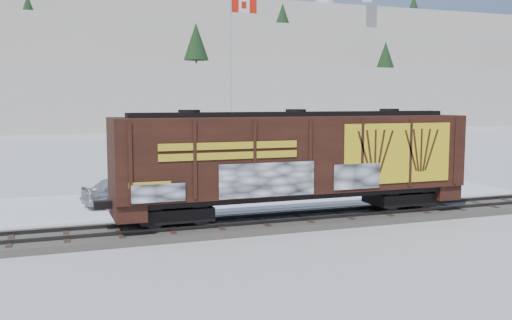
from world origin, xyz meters
name	(u,v)px	position (x,y,z in m)	size (l,w,h in m)	color
ground	(215,230)	(0.00, 0.00, 0.00)	(500.00, 500.00, 0.00)	white
rail_track	(215,227)	(0.00, 0.00, 0.15)	(50.00, 3.40, 0.43)	#59544C
parking_strip	(177,201)	(0.00, 7.50, 0.01)	(40.00, 8.00, 0.03)	white
hillside	(71,68)	(-0.05, 139.79, 14.37)	(360.00, 110.00, 93.00)	white
hopper_railcar	(296,158)	(3.74, -0.01, 2.96)	(15.95, 3.06, 4.58)	black
flagpole	(232,113)	(4.99, 13.13, 4.66)	(2.30, 0.90, 12.43)	silver
car_silver	(127,190)	(-2.73, 6.98, 0.82)	(1.87, 4.64, 1.58)	#B4B7BB
car_white	(137,192)	(-2.29, 6.60, 0.75)	(1.52, 4.37, 1.44)	silver
car_dark	(243,184)	(4.07, 8.18, 0.64)	(1.72, 4.23, 1.23)	black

